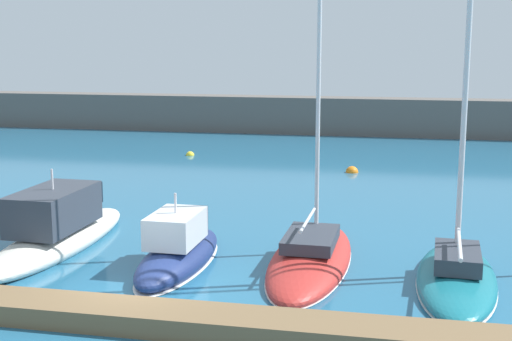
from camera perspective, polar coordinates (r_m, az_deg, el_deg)
The scene contains 9 objects.
ground_plane at distance 20.76m, azimuth -9.67°, elevation -10.16°, with size 120.00×120.00×0.00m, color #236084.
dock_pier at distance 18.97m, azimuth -11.91°, elevation -11.36°, with size 33.93×1.48×0.56m, color brown.
breakwater_seawall at distance 56.60m, azimuth 4.43°, elevation 4.51°, with size 108.00×2.55×2.92m, color #5B5651.
motorboat_ivory_third at distance 26.01m, azimuth -15.75°, elevation -4.62°, with size 2.47×9.11×3.19m.
motorboat_navy_fourth at distance 23.29m, azimuth -6.32°, elevation -6.57°, with size 2.02×6.34×2.77m.
sailboat_red_fifth at distance 23.46m, azimuth 4.48°, elevation -6.96°, with size 2.68×8.65×16.17m.
sailboat_teal_sixth at distance 22.39m, azimuth 15.99°, elevation -8.01°, with size 2.76×7.48×13.59m.
mooring_buoy_yellow at distance 45.68m, azimuth -5.38°, elevation 1.24°, with size 0.54×0.54×0.54m, color yellow.
mooring_buoy_orange at distance 39.90m, azimuth 7.81°, elevation -0.15°, with size 0.71×0.71×0.71m, color orange.
Camera 1 is at (7.31, -18.04, 7.24)m, focal length 49.21 mm.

